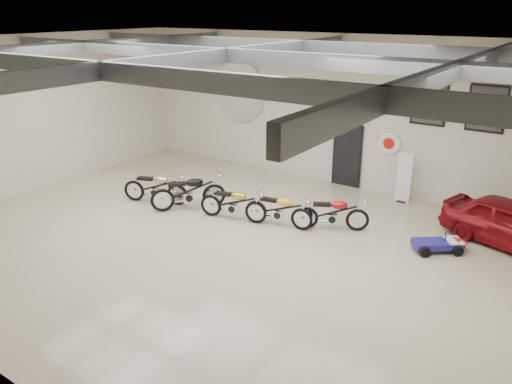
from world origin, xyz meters
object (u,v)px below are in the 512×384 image
Objects in this scene: motorcycle_black at (188,191)px; motorcycle_silver at (155,186)px; banner_stand at (404,176)px; go_kart at (443,242)px; motorcycle_gold at (233,202)px; motorcycle_red at (332,212)px; motorcycle_yellow at (279,209)px.

motorcycle_silver is at bearing 139.28° from motorcycle_black.
banner_stand reaches higher than motorcycle_black.
motorcycle_black is (-5.15, -4.21, -0.26)m from banner_stand.
banner_stand is 1.14× the size of go_kart.
motorcycle_gold is (2.79, 0.30, -0.02)m from motorcycle_silver.
motorcycle_black reaches higher than motorcycle_red.
go_kart is (8.33, 1.64, -0.27)m from motorcycle_silver.
go_kart is (5.54, 1.34, -0.26)m from motorcycle_gold.
motorcycle_gold is at bearing -14.57° from motorcycle_silver.
motorcycle_red is 2.91m from go_kart.
motorcycle_black reaches higher than motorcycle_yellow.
banner_stand reaches higher than go_kart.
motorcycle_black is at bearing 166.48° from motorcycle_red.
motorcycle_yellow is at bearing 154.66° from go_kart.
motorcycle_yellow is 4.34m from go_kart.
motorcycle_yellow is (2.90, 0.48, -0.07)m from motorcycle_black.
motorcycle_yellow is at bearing -11.49° from motorcycle_silver.
go_kart is at bearing -9.59° from motorcycle_silver.
motorcycle_gold is at bearing -131.85° from banner_stand.
motorcycle_yellow is (1.31, 0.37, -0.01)m from motorcycle_gold.
motorcycle_red is (5.46, 1.27, -0.03)m from motorcycle_silver.
motorcycle_yellow is at bearing 176.12° from motorcycle_red.
motorcycle_gold is 1.37× the size of go_kart.
motorcycle_red is 1.34× the size of go_kart.
motorcycle_red is at bearing -35.51° from motorcycle_black.
motorcycle_black is 4.39m from motorcycle_red.
motorcycle_silver reaches higher than motorcycle_gold.
motorcycle_silver is 2.81m from motorcycle_gold.
motorcycle_silver is 1.41× the size of go_kart.
banner_stand is 3.44m from go_kart.
motorcycle_red is at bearing -7.69° from motorcycle_silver.
banner_stand reaches higher than motorcycle_yellow.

